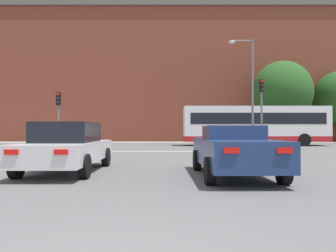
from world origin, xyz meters
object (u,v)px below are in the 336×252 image
at_px(car_roadster_right, 235,150).
at_px(street_lamp_junction, 250,82).
at_px(pedestrian_walking_east, 209,133).
at_px(traffic_light_far_right, 225,119).
at_px(pedestrian_waiting, 201,132).
at_px(traffic_light_near_right, 263,103).
at_px(car_saloon_left, 69,147).
at_px(traffic_light_near_left, 60,111).
at_px(pedestrian_walking_west, 207,132).
at_px(bus_crossing_lead, 256,125).

distance_m(car_roadster_right, street_lamp_junction, 15.79).
bearing_deg(car_roadster_right, pedestrian_walking_east, 83.57).
bearing_deg(pedestrian_walking_east, traffic_light_far_right, -65.79).
bearing_deg(pedestrian_waiting, traffic_light_near_right, 10.13).
distance_m(car_roadster_right, pedestrian_walking_east, 25.33).
xyz_separation_m(car_saloon_left, pedestrian_waiting, (6.41, 24.31, 0.28)).
distance_m(pedestrian_waiting, pedestrian_walking_east, 0.80).
distance_m(car_saloon_left, traffic_light_near_left, 11.04).
xyz_separation_m(traffic_light_near_right, pedestrian_waiting, (-2.50, 13.76, -1.94)).
relative_size(car_roadster_right, traffic_light_near_left, 1.24).
distance_m(car_saloon_left, pedestrian_walking_east, 25.23).
relative_size(car_roadster_right, street_lamp_junction, 0.57).
height_order(car_roadster_right, pedestrian_waiting, pedestrian_waiting).
bearing_deg(car_saloon_left, traffic_light_near_left, 109.72).
xyz_separation_m(traffic_light_far_right, pedestrian_walking_west, (-1.77, 0.82, -1.40)).
bearing_deg(traffic_light_near_left, pedestrian_walking_east, 51.86).
bearing_deg(pedestrian_waiting, traffic_light_near_left, -36.00).
distance_m(car_roadster_right, pedestrian_waiting, 25.39).
relative_size(car_saloon_left, car_roadster_right, 1.08).
relative_size(traffic_light_near_right, pedestrian_waiting, 2.54).
relative_size(car_saloon_left, pedestrian_walking_west, 2.73).
bearing_deg(street_lamp_junction, pedestrian_walking_east, 99.13).
bearing_deg(car_roadster_right, traffic_light_near_right, 69.52).
relative_size(bus_crossing_lead, traffic_light_near_left, 3.24).
relative_size(bus_crossing_lead, traffic_light_near_right, 2.63).
height_order(pedestrian_waiting, pedestrian_walking_west, pedestrian_walking_west).
bearing_deg(bus_crossing_lead, pedestrian_waiting, -152.08).
distance_m(car_roadster_right, pedestrian_walking_west, 25.21).
bearing_deg(car_roadster_right, bus_crossing_lead, 72.49).
distance_m(bus_crossing_lead, traffic_light_far_right, 6.31).
distance_m(traffic_light_near_right, pedestrian_waiting, 14.12).
bearing_deg(bus_crossing_lead, pedestrian_walking_east, -156.87).
height_order(bus_crossing_lead, traffic_light_near_left, traffic_light_near_left).
relative_size(car_saloon_left, traffic_light_near_right, 1.09).
bearing_deg(traffic_light_near_left, bus_crossing_lead, 26.37).
height_order(car_saloon_left, pedestrian_walking_east, pedestrian_walking_east).
bearing_deg(traffic_light_near_right, pedestrian_walking_east, 97.16).
distance_m(traffic_light_near_right, pedestrian_walking_west, 13.80).
height_order(traffic_light_far_right, street_lamp_junction, street_lamp_junction).
bearing_deg(car_roadster_right, traffic_light_near_left, 126.15).
bearing_deg(traffic_light_far_right, car_saloon_left, -110.61).
bearing_deg(pedestrian_waiting, street_lamp_junction, 12.94).
height_order(traffic_light_near_left, pedestrian_waiting, traffic_light_near_left).
bearing_deg(bus_crossing_lead, traffic_light_near_right, -11.03).
xyz_separation_m(bus_crossing_lead, street_lamp_junction, (-1.31, -3.48, 3.02)).
height_order(pedestrian_walking_east, pedestrian_walking_west, pedestrian_walking_west).
relative_size(traffic_light_far_right, pedestrian_walking_east, 2.09).
xyz_separation_m(car_saloon_left, street_lamp_junction, (8.89, 13.68, 3.98)).
bearing_deg(traffic_light_near_left, traffic_light_far_right, 46.19).
relative_size(pedestrian_waiting, pedestrian_walking_east, 1.02).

